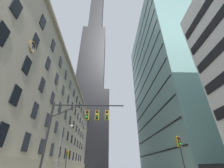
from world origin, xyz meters
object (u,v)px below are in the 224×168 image
traffic_signal_mast (83,121)px  traffic_light_near_right (179,144)px  street_lamppost (62,143)px  traffic_light_far_left (67,155)px

traffic_signal_mast → traffic_light_near_right: size_ratio=1.96×
traffic_signal_mast → street_lamppost: size_ratio=0.99×
traffic_light_near_right → traffic_light_far_left: size_ratio=1.14×
traffic_light_near_right → street_lamppost: 19.07m
traffic_signal_mast → street_lamppost: (-5.32, 12.14, -0.62)m
street_lamppost → traffic_light_near_right: bearing=-35.4°
traffic_signal_mast → traffic_light_far_left: 12.87m
traffic_signal_mast → traffic_light_far_left: (-4.05, 11.96, -2.48)m
traffic_signal_mast → traffic_light_far_left: size_ratio=2.23×
traffic_light_near_right → traffic_light_far_left: (-14.22, 10.84, -0.42)m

